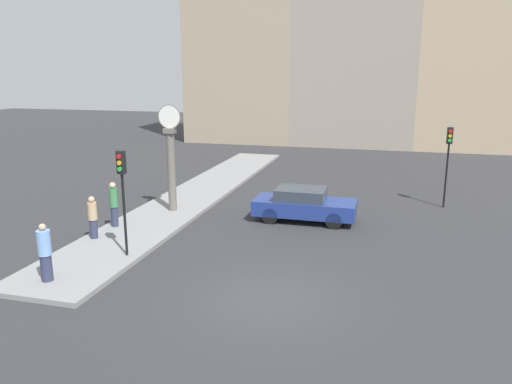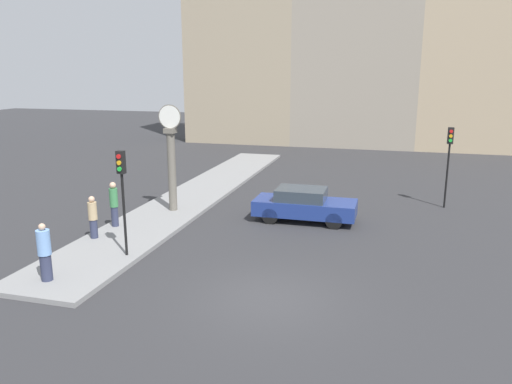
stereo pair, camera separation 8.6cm
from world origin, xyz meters
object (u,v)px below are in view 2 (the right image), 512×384
sedan_car (304,205)px  traffic_light_far (449,151)px  traffic_light_near (122,181)px  street_clock (171,160)px  pedestrian_tan_coat (93,217)px  pedestrian_green_hoodie (114,204)px  pedestrian_blue_stripe (45,252)px

sedan_car → traffic_light_far: 7.48m
traffic_light_near → street_clock: street_clock is taller
pedestrian_tan_coat → pedestrian_green_hoodie: 1.53m
traffic_light_near → pedestrian_blue_stripe: size_ratio=2.02×
traffic_light_near → pedestrian_tan_coat: 3.04m
sedan_car → pedestrian_green_hoodie: size_ratio=2.37×
sedan_car → pedestrian_tan_coat: size_ratio=2.67×
street_clock → pedestrian_green_hoodie: street_clock is taller
traffic_light_far → pedestrian_blue_stripe: traffic_light_far is taller
sedan_car → traffic_light_far: bearing=33.0°
sedan_car → street_clock: street_clock is taller
traffic_light_near → traffic_light_far: bearing=42.0°
traffic_light_near → pedestrian_blue_stripe: 3.30m
pedestrian_tan_coat → pedestrian_blue_stripe: 3.93m
pedestrian_tan_coat → pedestrian_green_hoodie: bearing=90.5°
sedan_car → traffic_light_far: (6.05, 3.93, 1.99)m
traffic_light_near → traffic_light_far: traffic_light_far is taller
sedan_car → traffic_light_near: bearing=-129.9°
sedan_car → traffic_light_near: traffic_light_near is taller
sedan_car → pedestrian_tan_coat: 8.63m
traffic_light_near → traffic_light_far: size_ratio=0.95×
pedestrian_green_hoodie → sedan_car: bearing=24.4°
sedan_car → pedestrian_blue_stripe: 10.69m
sedan_car → traffic_light_far: size_ratio=1.14×
traffic_light_far → street_clock: (-11.98, -4.33, -0.26)m
traffic_light_near → pedestrian_blue_stripe: bearing=-115.9°
sedan_car → pedestrian_blue_stripe: size_ratio=2.42×
traffic_light_near → street_clock: (-0.85, 5.67, -0.29)m
pedestrian_blue_stripe → pedestrian_tan_coat: bearing=102.7°
street_clock → pedestrian_blue_stripe: street_clock is taller
pedestrian_tan_coat → pedestrian_blue_stripe: (0.86, -3.84, 0.07)m
traffic_light_far → pedestrian_green_hoodie: size_ratio=2.07×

